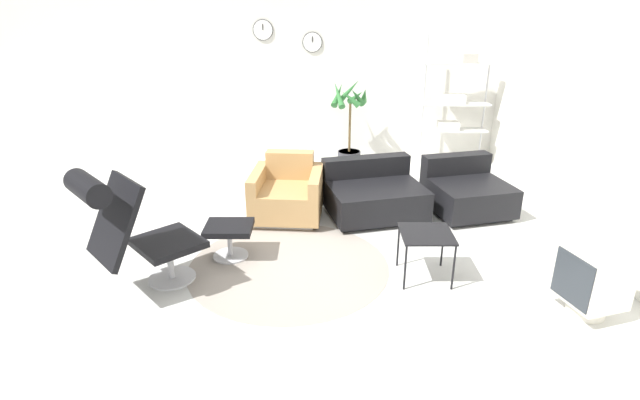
% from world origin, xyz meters
% --- Properties ---
extents(ground_plane, '(12.00, 12.00, 0.00)m').
position_xyz_m(ground_plane, '(0.00, 0.00, 0.00)').
color(ground_plane, silver).
extents(wall_back, '(12.00, 0.09, 2.80)m').
position_xyz_m(wall_back, '(-0.00, 3.27, 1.40)').
color(wall_back, silver).
rests_on(wall_back, ground_plane).
extents(wall_right, '(0.06, 12.00, 2.80)m').
position_xyz_m(wall_right, '(3.16, 0.00, 1.40)').
color(wall_right, silver).
rests_on(wall_right, ground_plane).
extents(round_rug, '(1.99, 1.99, 0.01)m').
position_xyz_m(round_rug, '(0.01, -0.40, 0.00)').
color(round_rug, gray).
rests_on(round_rug, ground_plane).
extents(lounge_chair, '(1.09, 1.07, 1.18)m').
position_xyz_m(lounge_chair, '(-1.33, -0.86, 0.70)').
color(lounge_chair, '#BCBCC1').
rests_on(lounge_chair, ground_plane).
extents(ottoman, '(0.47, 0.40, 0.36)m').
position_xyz_m(ottoman, '(-0.60, -0.19, 0.26)').
color(ottoman, '#BCBCC1').
rests_on(ottoman, ground_plane).
extents(armchair_red, '(0.88, 0.89, 0.74)m').
position_xyz_m(armchair_red, '(-0.07, 0.83, 0.28)').
color(armchair_red, silver).
rests_on(armchair_red, ground_plane).
extents(couch_low, '(1.30, 1.15, 0.64)m').
position_xyz_m(couch_low, '(0.97, 0.90, 0.24)').
color(couch_low, black).
rests_on(couch_low, ground_plane).
extents(couch_second, '(1.08, 1.10, 0.64)m').
position_xyz_m(couch_second, '(2.13, 1.01, 0.24)').
color(couch_second, black).
rests_on(couch_second, ground_plane).
extents(side_table, '(0.48, 0.48, 0.47)m').
position_xyz_m(side_table, '(1.31, -0.60, 0.42)').
color(side_table, black).
rests_on(side_table, ground_plane).
extents(crt_television, '(0.53, 0.56, 0.60)m').
position_xyz_m(crt_television, '(2.56, -1.20, 0.33)').
color(crt_television, beige).
rests_on(crt_television, ground_plane).
extents(potted_plant, '(0.57, 0.57, 1.34)m').
position_xyz_m(potted_plant, '(0.78, 2.81, 0.59)').
color(potted_plant, '#333338').
rests_on(potted_plant, ground_plane).
extents(shelf_unit, '(1.03, 0.28, 1.98)m').
position_xyz_m(shelf_unit, '(2.39, 2.92, 1.04)').
color(shelf_unit, '#BCBCC1').
rests_on(shelf_unit, ground_plane).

